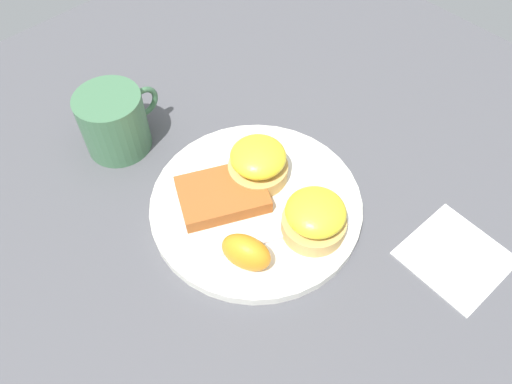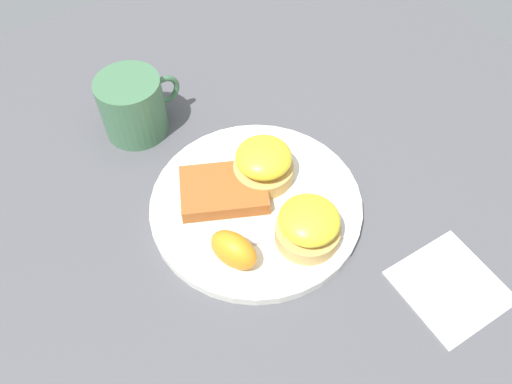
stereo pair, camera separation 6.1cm
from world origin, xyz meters
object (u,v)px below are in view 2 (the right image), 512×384
sandwich_benedict_right (263,163)px  hashbrown_patty (224,190)px  orange_wedge (234,250)px  sandwich_benedict_left (308,226)px  cup (133,106)px  fork (282,237)px

sandwich_benedict_right → hashbrown_patty: sandwich_benedict_right is taller
sandwich_benedict_right → hashbrown_patty: (-0.06, 0.00, -0.02)m
sandwich_benedict_right → orange_wedge: bearing=-139.7°
sandwich_benedict_left → cup: (-0.08, 0.29, 0.00)m
sandwich_benedict_right → fork: sandwich_benedict_right is taller
sandwich_benedict_left → fork: 0.04m
cup → sandwich_benedict_right: bearing=-63.2°
hashbrown_patty → fork: (0.02, -0.09, -0.01)m
sandwich_benedict_right → orange_wedge: 0.13m
sandwich_benedict_right → orange_wedge: (-0.10, -0.08, -0.00)m
hashbrown_patty → cup: bearing=100.8°
orange_wedge → sandwich_benedict_left: bearing=-14.9°
hashbrown_patty → cup: (-0.03, 0.18, 0.02)m
fork → cup: cup is taller
sandwich_benedict_right → cup: size_ratio=0.65×
hashbrown_patty → orange_wedge: 0.10m
sandwich_benedict_left → cup: cup is taller
orange_wedge → sandwich_benedict_right: bearing=40.3°
orange_wedge → cup: (0.01, 0.27, 0.01)m
sandwich_benedict_left → orange_wedge: sandwich_benedict_left is taller
fork → hashbrown_patty: bearing=103.9°
sandwich_benedict_left → cup: size_ratio=0.65×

